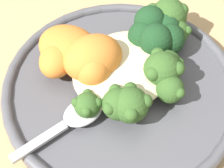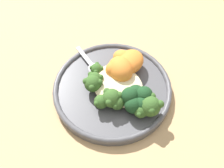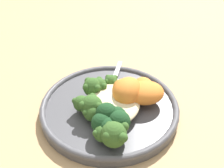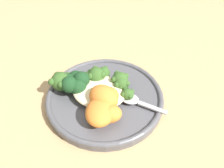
# 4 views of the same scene
# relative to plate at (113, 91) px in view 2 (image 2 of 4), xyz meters

# --- Properties ---
(ground_plane) EXTENTS (4.00, 4.00, 0.00)m
(ground_plane) POSITION_rel_plate_xyz_m (-0.00, 0.02, -0.01)
(ground_plane) COLOR tan
(plate) EXTENTS (0.25, 0.25, 0.02)m
(plate) POSITION_rel_plate_xyz_m (0.00, 0.00, 0.00)
(plate) COLOR #4C4C51
(plate) RESTS_ON ground_plane
(quinoa_mound) EXTENTS (0.12, 0.10, 0.02)m
(quinoa_mound) POSITION_rel_plate_xyz_m (0.01, 0.01, 0.02)
(quinoa_mound) COLOR beige
(quinoa_mound) RESTS_ON plate
(broccoli_stalk_0) EXTENTS (0.07, 0.05, 0.03)m
(broccoli_stalk_0) POSITION_rel_plate_xyz_m (-0.04, 0.00, 0.02)
(broccoli_stalk_0) COLOR #9EBC66
(broccoli_stalk_0) RESTS_ON plate
(broccoli_stalk_1) EXTENTS (0.07, 0.09, 0.03)m
(broccoli_stalk_1) POSITION_rel_plate_xyz_m (-0.02, -0.01, 0.02)
(broccoli_stalk_1) COLOR #9EBC66
(broccoli_stalk_1) RESTS_ON plate
(broccoli_stalk_2) EXTENTS (0.06, 0.09, 0.04)m
(broccoli_stalk_2) POSITION_rel_plate_xyz_m (-0.02, -0.03, 0.03)
(broccoli_stalk_2) COLOR #9EBC66
(broccoli_stalk_2) RESTS_ON plate
(broccoli_stalk_3) EXTENTS (0.05, 0.12, 0.03)m
(broccoli_stalk_3) POSITION_rel_plate_xyz_m (0.01, -0.03, 0.02)
(broccoli_stalk_3) COLOR #9EBC66
(broccoli_stalk_3) RESTS_ON plate
(broccoli_stalk_4) EXTENTS (0.07, 0.09, 0.04)m
(broccoli_stalk_4) POSITION_rel_plate_xyz_m (0.02, -0.02, 0.03)
(broccoli_stalk_4) COLOR #9EBC66
(broccoli_stalk_4) RESTS_ON plate
(broccoli_stalk_5) EXTENTS (0.07, 0.08, 0.03)m
(broccoli_stalk_5) POSITION_rel_plate_xyz_m (0.03, -0.02, 0.02)
(broccoli_stalk_5) COLOR #9EBC66
(broccoli_stalk_5) RESTS_ON plate
(broccoli_stalk_6) EXTENTS (0.10, 0.05, 0.03)m
(broccoli_stalk_6) POSITION_rel_plate_xyz_m (0.07, 0.00, 0.02)
(broccoli_stalk_6) COLOR #9EBC66
(broccoli_stalk_6) RESTS_ON plate
(broccoli_stalk_7) EXTENTS (0.13, 0.04, 0.04)m
(broccoli_stalk_7) POSITION_rel_plate_xyz_m (0.07, 0.02, 0.03)
(broccoli_stalk_7) COLOR #9EBC66
(broccoli_stalk_7) RESTS_ON plate
(sweet_potato_chunk_0) EXTENTS (0.07, 0.08, 0.04)m
(sweet_potato_chunk_0) POSITION_rel_plate_xyz_m (-0.02, 0.06, 0.03)
(sweet_potato_chunk_0) COLOR orange
(sweet_potato_chunk_0) RESTS_ON plate
(sweet_potato_chunk_1) EXTENTS (0.06, 0.05, 0.03)m
(sweet_potato_chunk_1) POSITION_rel_plate_xyz_m (-0.04, 0.06, 0.03)
(sweet_potato_chunk_1) COLOR orange
(sweet_potato_chunk_1) RESTS_ON plate
(sweet_potato_chunk_2) EXTENTS (0.06, 0.07, 0.04)m
(sweet_potato_chunk_2) POSITION_rel_plate_xyz_m (-0.02, 0.03, 0.03)
(sweet_potato_chunk_2) COLOR orange
(sweet_potato_chunk_2) RESTS_ON plate
(sweet_potato_chunk_3) EXTENTS (0.08, 0.07, 0.05)m
(sweet_potato_chunk_3) POSITION_rel_plate_xyz_m (-0.01, 0.03, 0.03)
(sweet_potato_chunk_3) COLOR orange
(sweet_potato_chunk_3) RESTS_ON plate
(kale_tuft) EXTENTS (0.06, 0.06, 0.04)m
(kale_tuft) POSITION_rel_plate_xyz_m (0.06, 0.01, 0.03)
(kale_tuft) COLOR #193D1E
(kale_tuft) RESTS_ON plate
(spoon) EXTENTS (0.10, 0.04, 0.01)m
(spoon) POSITION_rel_plate_xyz_m (-0.07, 0.00, 0.01)
(spoon) COLOR #B7B7BC
(spoon) RESTS_ON plate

